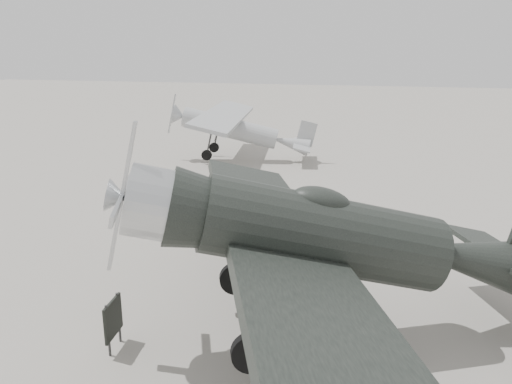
{
  "coord_description": "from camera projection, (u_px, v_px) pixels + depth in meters",
  "views": [
    {
      "loc": [
        3.46,
        -12.95,
        5.97
      ],
      "look_at": [
        -0.88,
        2.24,
        1.5
      ],
      "focal_mm": 35.0,
      "sensor_mm": 36.0,
      "label": 1
    }
  ],
  "objects": [
    {
      "name": "sign_board",
      "position": [
        113.0,
        319.0,
        10.21
      ],
      "size": [
        0.16,
        0.79,
        1.13
      ],
      "rotation": [
        0.0,
        0.0,
        0.14
      ],
      "color": "#333333",
      "rests_on": "ground"
    },
    {
      "name": "highwing_monoplane",
      "position": [
        236.0,
        125.0,
        27.72
      ],
      "size": [
        8.16,
        11.43,
        3.23
      ],
      "rotation": [
        0.0,
        0.23,
        0.18
      ],
      "color": "#A0A3A5",
      "rests_on": "ground"
    },
    {
      "name": "ground",
      "position": [
        264.0,
        264.0,
        14.52
      ],
      "size": [
        160.0,
        160.0,
        0.0
      ],
      "primitive_type": "plane",
      "color": "gray",
      "rests_on": "ground"
    },
    {
      "name": "lowwing_monoplane",
      "position": [
        344.0,
        240.0,
        10.08
      ],
      "size": [
        10.12,
        13.14,
        4.34
      ],
      "rotation": [
        0.0,
        0.24,
        0.41
      ],
      "color": "black",
      "rests_on": "ground"
    }
  ]
}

